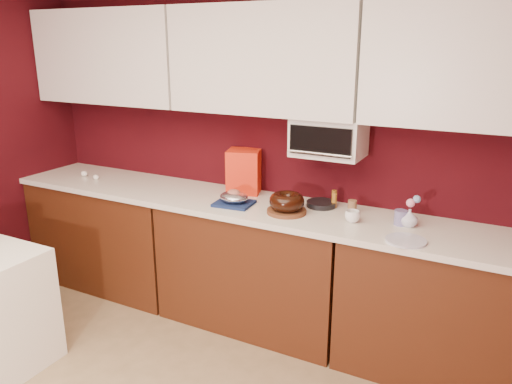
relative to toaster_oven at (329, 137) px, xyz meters
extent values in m
cube|color=#3C080D|center=(-0.45, 0.15, -0.12)|extent=(4.00, 0.02, 2.50)
cube|color=#48200E|center=(-1.78, -0.17, -0.95)|extent=(1.31, 0.58, 0.86)
cube|color=#48200E|center=(-0.45, -0.17, -0.95)|extent=(1.31, 0.58, 0.86)
cube|color=#48200E|center=(0.88, -0.17, -0.95)|extent=(1.31, 0.58, 0.86)
cube|color=silver|center=(-0.45, -0.17, -0.49)|extent=(4.00, 0.62, 0.04)
cube|color=white|center=(-1.78, -0.02, 0.48)|extent=(1.31, 0.33, 0.70)
cube|color=white|center=(-0.45, -0.02, 0.48)|extent=(1.31, 0.33, 0.70)
cube|color=white|center=(0.88, -0.02, 0.48)|extent=(1.31, 0.33, 0.70)
cube|color=white|center=(0.00, 0.00, 0.00)|extent=(0.45, 0.30, 0.25)
cube|color=black|center=(0.00, -0.16, 0.00)|extent=(0.40, 0.02, 0.18)
cylinder|color=silver|center=(0.00, -0.18, -0.07)|extent=(0.42, 0.02, 0.02)
cylinder|color=brown|center=(-0.18, -0.24, -0.46)|extent=(0.32, 0.32, 0.02)
torus|color=black|center=(-0.18, -0.24, -0.40)|extent=(0.25, 0.25, 0.09)
cube|color=navy|center=(-0.57, -0.25, -0.47)|extent=(0.27, 0.23, 0.02)
ellipsoid|color=silver|center=(-0.57, -0.25, -0.42)|extent=(0.23, 0.21, 0.07)
ellipsoid|color=#BC6956|center=(-0.57, -0.25, -0.40)|extent=(0.10, 0.09, 0.06)
cube|color=red|center=(-0.65, 0.05, -0.32)|extent=(0.28, 0.27, 0.32)
cylinder|color=black|center=(-0.03, -0.01, -0.46)|extent=(0.24, 0.24, 0.03)
imported|color=white|center=(0.24, -0.21, -0.43)|extent=(0.09, 0.09, 0.09)
cylinder|color=navy|center=(0.52, -0.12, -0.43)|extent=(0.10, 0.10, 0.09)
imported|color=silver|center=(0.57, -0.12, -0.41)|extent=(0.10, 0.10, 0.12)
sphere|color=pink|center=(0.57, -0.12, -0.33)|extent=(0.05, 0.05, 0.05)
sphere|color=#819ECE|center=(0.60, -0.10, -0.30)|extent=(0.05, 0.05, 0.05)
cylinder|color=silver|center=(0.60, -0.37, -0.47)|extent=(0.24, 0.24, 0.01)
cylinder|color=#98611B|center=(0.05, 0.01, -0.42)|extent=(0.04, 0.04, 0.10)
cylinder|color=brown|center=(0.19, -0.04, -0.43)|extent=(0.06, 0.06, 0.09)
ellipsoid|color=white|center=(-2.04, -0.18, -0.45)|extent=(0.06, 0.05, 0.05)
ellipsoid|color=white|center=(-1.88, -0.21, -0.46)|extent=(0.05, 0.04, 0.04)
cylinder|color=brown|center=(0.04, 0.03, -0.42)|extent=(0.04, 0.04, 0.12)
camera|label=1|loc=(1.06, -3.03, 0.59)|focal=35.00mm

